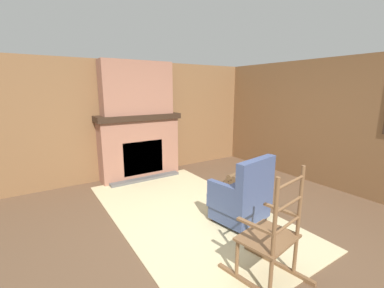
{
  "coord_description": "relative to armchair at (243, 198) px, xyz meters",
  "views": [
    {
      "loc": [
        2.39,
        -1.91,
        1.83
      ],
      "look_at": [
        -1.21,
        0.43,
        0.9
      ],
      "focal_mm": 24.0,
      "sensor_mm": 36.0,
      "label": 1
    }
  ],
  "objects": [
    {
      "name": "ground_plane",
      "position": [
        -0.01,
        -0.46,
        -0.35
      ],
      "size": [
        14.0,
        14.0,
        0.0
      ],
      "primitive_type": "plane",
      "color": "brown"
    },
    {
      "name": "wood_panel_wall_left",
      "position": [
        -2.81,
        -0.46,
        0.83
      ],
      "size": [
        0.06,
        6.12,
        2.38
      ],
      "color": "brown",
      "rests_on": "ground"
    },
    {
      "name": "wood_panel_wall_back",
      "position": [
        0.01,
        2.33,
        0.85
      ],
      "size": [
        6.12,
        0.09,
        2.38
      ],
      "color": "brown",
      "rests_on": "ground"
    },
    {
      "name": "fireplace_hearth",
      "position": [
        -2.56,
        -0.46,
        0.3
      ],
      "size": [
        0.62,
        1.71,
        1.32
      ],
      "color": "#93604C",
      "rests_on": "ground"
    },
    {
      "name": "chimney_breast",
      "position": [
        -2.57,
        -0.46,
        1.48
      ],
      "size": [
        0.36,
        1.41,
        1.04
      ],
      "color": "#93604C",
      "rests_on": "fireplace_hearth"
    },
    {
      "name": "area_rug",
      "position": [
        -0.65,
        -0.48,
        -0.35
      ],
      "size": [
        3.62,
        2.05,
        0.01
      ],
      "color": "#C6B789",
      "rests_on": "ground"
    },
    {
      "name": "armchair",
      "position": [
        0.0,
        0.0,
        0.0
      ],
      "size": [
        0.71,
        0.81,
        0.95
      ],
      "rotation": [
        0.0,
        0.0,
        3.31
      ],
      "color": "#3D4C75",
      "rests_on": "ground"
    },
    {
      "name": "rocking_chair",
      "position": [
        0.95,
        -0.55,
        0.05
      ],
      "size": [
        0.87,
        0.63,
        1.14
      ],
      "rotation": [
        0.0,
        0.0,
        3.32
      ],
      "color": "brown",
      "rests_on": "ground"
    },
    {
      "name": "firewood_stack",
      "position": [
        -1.11,
        0.93,
        -0.25
      ],
      "size": [
        0.43,
        0.44,
        0.22
      ],
      "rotation": [
        0.0,
        0.0,
        0.19
      ],
      "color": "brown",
      "rests_on": "ground"
    },
    {
      "name": "oil_lamp_vase",
      "position": [
        -2.61,
        -1.03,
        1.06
      ],
      "size": [
        0.13,
        0.13,
        0.27
      ],
      "color": "#B24C42",
      "rests_on": "fireplace_hearth"
    },
    {
      "name": "storage_case",
      "position": [
        -2.61,
        -0.11,
        1.04
      ],
      "size": [
        0.18,
        0.21,
        0.14
      ],
      "color": "black",
      "rests_on": "fireplace_hearth"
    }
  ]
}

